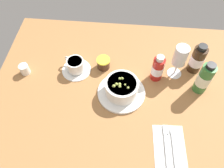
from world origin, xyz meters
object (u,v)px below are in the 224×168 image
Objects in this scene: porridge_bowl at (122,88)px; coffee_cup at (76,66)px; creamer_jug at (25,69)px; jam_jar at (103,63)px; sauce_bottle_red at (158,69)px; cutlery_setting at (170,146)px; sauce_bottle_green at (204,79)px; wine_glass at (180,57)px; sauce_bottle_brown at (197,59)px.

porridge_bowl is 1.53× the size of coffee_cup.
porridge_bowl is 3.82× the size of creamer_jug.
sauce_bottle_red reaches higher than jam_jar.
cutlery_setting is 1.30× the size of sauce_bottle_red.
coffee_cup reaches higher than cutlery_setting.
cutlery_setting is 31.37cm from sauce_bottle_green.
coffee_cup reaches higher than jam_jar.
cutlery_setting is 32.66cm from sauce_bottle_red.
creamer_jug reaches higher than cutlery_setting.
porridge_bowl is 1.23× the size of wine_glass.
wine_glass is (68.12, 5.57, 8.76)cm from creamer_jug.
wine_glass and sauce_bottle_green have the same top height.
sauce_bottle_red reaches higher than porridge_bowl.
coffee_cup is 36.72cm from sauce_bottle_red.
wine_glass is 13.16cm from sauce_bottle_green.
cutlery_setting is at bearing -38.27° from coffee_cup.
sauce_bottle_green is at bearing -5.69° from coffee_cup.
creamer_jug and jam_jar have the same top height.
cutlery_setting is 1.08× the size of wine_glass.
sauce_bottle_green is 1.09× the size of sauce_bottle_brown.
porridge_bowl reaches higher than cutlery_setting.
jam_jar is at bearing 10.29° from creamer_jug.
wine_glass is at bearing -159.11° from sauce_bottle_brown.
coffee_cup reaches higher than creamer_jug.
sauce_bottle_green is (13.97, 27.08, 7.45)cm from cutlery_setting.
jam_jar is 24.74cm from sauce_bottle_red.
coffee_cup is at bearing 178.70° from sauce_bottle_red.
sauce_bottle_red is (59.48, 2.56, 3.77)cm from creamer_jug.
creamer_jug is at bearing -175.33° from wine_glass.
porridge_bowl is 34.26cm from sauce_bottle_green.
porridge_bowl is at bearing 132.22° from cutlery_setting.
porridge_bowl reaches higher than creamer_jug.
coffee_cup is 23.18cm from creamer_jug.
sauce_bottle_brown is (-1.22, 11.07, -0.80)cm from sauce_bottle_green.
coffee_cup is at bearing 141.73° from cutlery_setting.
sauce_bottle_green reaches higher than porridge_bowl.
coffee_cup is 55.75cm from sauce_bottle_green.
wine_glass is 33.92cm from jam_jar.
sauce_bottle_red is (-4.74, 31.75, 5.99)cm from cutlery_setting.
cutlery_setting is 1.35× the size of coffee_cup.
creamer_jug is (-22.92, -3.39, -0.50)cm from coffee_cup.
wine_glass reaches higher than sauce_bottle_brown.
cutlery_setting is 1.08× the size of sauce_bottle_green.
porridge_bowl is at bearing -56.39° from jam_jar.
porridge_bowl is at bearing -9.61° from creamer_jug.
wine_glass is (45.20, 2.18, 8.25)cm from coffee_cup.
creamer_jug is 0.35× the size of sauce_bottle_brown.
porridge_bowl is 36.48cm from sauce_bottle_brown.
creamer_jug is (-44.59, 7.55, -1.41)cm from porridge_bowl.
porridge_bowl reaches higher than jam_jar.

